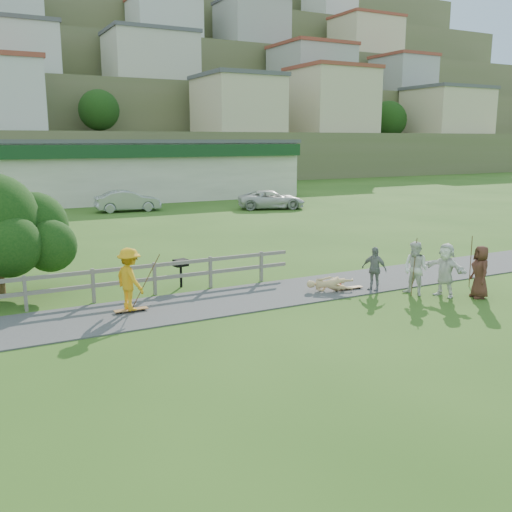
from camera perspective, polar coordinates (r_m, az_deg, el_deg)
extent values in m
plane|color=#2B5017|center=(17.06, -0.15, -5.68)|extent=(260.00, 260.00, 0.00)
cube|color=#373739|center=(18.34, -2.33, -4.39)|extent=(34.00, 3.00, 0.04)
cube|color=#67625B|center=(18.37, -22.08, -3.51)|extent=(0.10, 0.10, 1.10)
cube|color=#67625B|center=(18.65, -15.96, -2.88)|extent=(0.10, 0.10, 1.10)
cube|color=#67625B|center=(19.13, -10.10, -2.25)|extent=(0.10, 0.10, 1.10)
cube|color=#67625B|center=(19.80, -4.58, -1.64)|extent=(0.10, 0.10, 1.10)
cube|color=#67625B|center=(20.64, 0.53, -1.06)|extent=(0.10, 0.10, 1.10)
cube|color=#67625B|center=(18.45, -17.56, -1.69)|extent=(15.00, 0.08, 0.12)
cube|color=#67625B|center=(18.56, -17.47, -3.04)|extent=(15.00, 0.08, 0.12)
cube|color=#B9B3A2|center=(50.84, -14.71, 8.16)|extent=(32.00, 10.00, 4.80)
cube|color=#15391B|center=(45.73, -13.31, 10.16)|extent=(32.00, 0.60, 1.00)
cube|color=#4E4E53|center=(50.77, -14.86, 11.03)|extent=(32.50, 10.50, 0.30)
cube|color=#565E37|center=(69.88, -21.79, 9.03)|extent=(220.00, 14.00, 6.00)
cube|color=beige|center=(70.00, -22.20, 14.34)|extent=(10.00, 9.00, 7.00)
cube|color=#4E4E53|center=(70.34, -22.44, 17.38)|extent=(10.40, 9.40, 0.50)
cube|color=#565E37|center=(82.80, -22.98, 11.63)|extent=(220.00, 14.00, 13.00)
cube|color=beige|center=(83.58, -23.55, 18.48)|extent=(10.00, 9.00, 7.00)
cube|color=#4E4E53|center=(84.18, -23.76, 21.00)|extent=(10.40, 9.40, 0.50)
cube|color=#565E37|center=(95.90, -23.89, 13.82)|extent=(220.00, 14.00, 21.00)
imported|color=orange|center=(17.18, -12.50, -2.60)|extent=(1.00, 1.35, 1.87)
imported|color=#D9B178|center=(19.35, 7.36, -2.82)|extent=(1.08, 1.53, 0.56)
imported|color=silver|center=(19.45, 15.66, -1.23)|extent=(0.87, 1.01, 1.79)
imported|color=gray|center=(19.70, 11.73, -1.28)|extent=(0.72, 0.97, 1.52)
imported|color=#4C271E|center=(19.81, 21.51, -1.49)|extent=(0.83, 0.99, 1.72)
imported|color=silver|center=(19.60, 18.41, -1.33)|extent=(0.87, 1.72, 1.77)
imported|color=#94949A|center=(42.14, -12.72, 5.39)|extent=(4.69, 1.96, 1.51)
imported|color=beige|center=(42.69, 1.55, 5.66)|extent=(5.42, 3.77, 1.38)
sphere|color=red|center=(20.01, 8.19, -2.84)|extent=(0.25, 0.25, 0.25)
cylinder|color=#533721|center=(17.72, -10.97, -2.12)|extent=(0.03, 0.03, 1.86)
cylinder|color=#533721|center=(19.34, 15.52, -1.08)|extent=(0.03, 0.03, 1.93)
cylinder|color=#533721|center=(21.16, 20.67, -0.52)|extent=(0.03, 0.03, 1.81)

